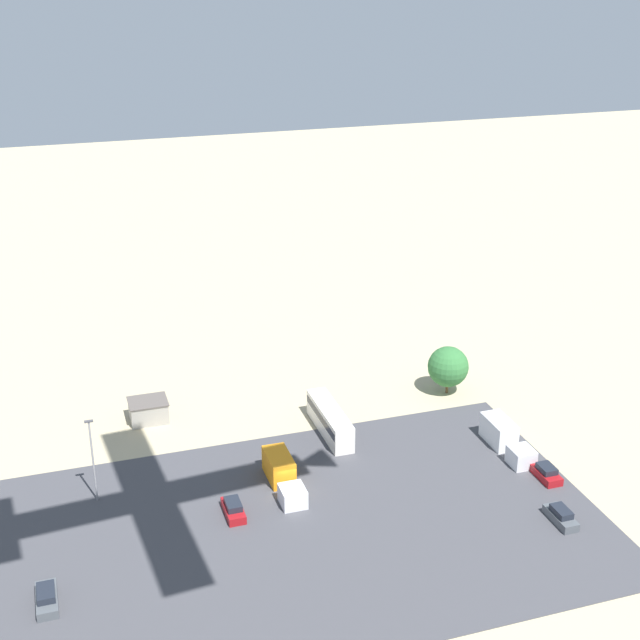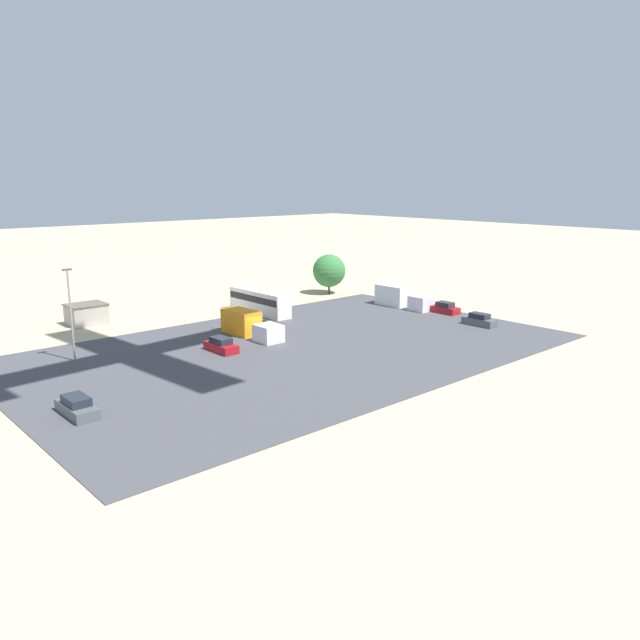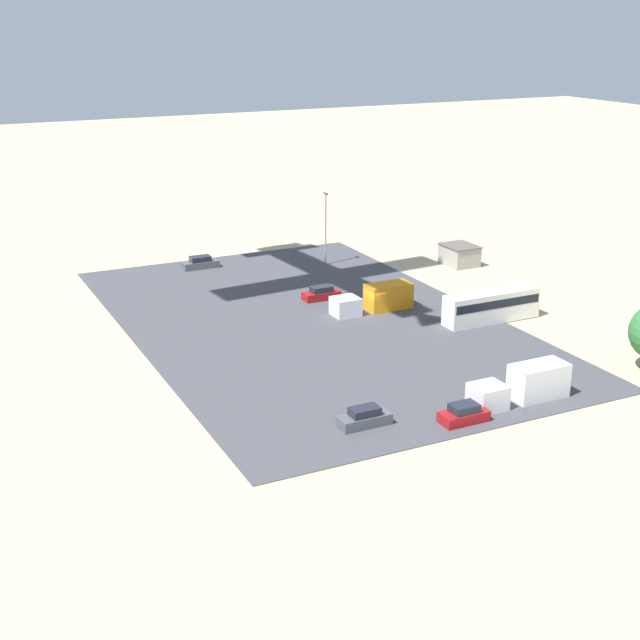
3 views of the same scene
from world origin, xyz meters
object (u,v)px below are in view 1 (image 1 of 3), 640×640
(parked_car_3, at_px, (47,598))
(parked_car_1, at_px, (561,516))
(parked_car_0, at_px, (233,509))
(parked_truck_1, at_px, (505,438))
(shed_building, at_px, (148,410))
(bus, at_px, (330,419))
(parked_truck_0, at_px, (283,475))
(parked_car_2, at_px, (546,473))

(parked_car_3, bearing_deg, parked_car_1, -3.73)
(parked_car_0, relative_size, parked_truck_1, 0.48)
(parked_car_1, bearing_deg, shed_building, -43.04)
(shed_building, relative_size, parked_car_1, 1.10)
(bus, distance_m, parked_truck_0, 12.64)
(parked_car_3, distance_m, parked_truck_1, 53.16)
(parked_car_1, distance_m, parked_car_3, 50.40)
(bus, xyz_separation_m, parked_truck_0, (8.53, 9.31, -0.45))
(shed_building, relative_size, parked_car_2, 1.18)
(bus, height_order, parked_truck_0, bus)
(parked_car_3, bearing_deg, parked_car_0, 23.70)
(parked_car_0, height_order, parked_car_3, same)
(parked_truck_0, bearing_deg, bus, -132.50)
(bus, xyz_separation_m, parked_car_3, (33.72, 21.30, -1.11))
(shed_building, xyz_separation_m, parked_car_0, (-5.51, 22.95, -0.62))
(bus, distance_m, parked_car_1, 29.67)
(parked_car_2, distance_m, parked_truck_1, 7.23)
(shed_building, distance_m, parked_car_3, 33.96)
(parked_car_3, bearing_deg, bus, 32.28)
(parked_car_2, xyz_separation_m, parked_truck_0, (28.01, -7.67, 0.66))
(parked_truck_0, distance_m, parked_truck_1, 26.74)
(parked_truck_0, relative_size, parked_truck_1, 1.02)
(shed_building, bearing_deg, parked_car_1, 136.96)
(shed_building, bearing_deg, parked_car_3, 66.86)
(parked_car_1, height_order, parked_truck_0, parked_truck_0)
(parked_car_0, xyz_separation_m, parked_car_1, (-31.44, 11.56, 0.01))
(shed_building, height_order, parked_car_2, shed_building)
(shed_building, height_order, parked_car_3, shed_building)
(parked_car_1, height_order, parked_car_3, parked_car_1)
(shed_building, relative_size, parked_car_0, 1.09)
(parked_car_2, bearing_deg, parked_truck_0, 164.69)
(parked_car_1, bearing_deg, parked_truck_0, -31.31)
(parked_car_2, bearing_deg, shed_building, 145.98)
(parked_car_0, bearing_deg, bus, -138.78)
(bus, relative_size, parked_car_3, 2.37)
(parked_car_0, xyz_separation_m, parked_car_3, (18.85, 8.28, 0.00))
(parked_car_0, bearing_deg, parked_car_1, 159.82)
(parked_car_2, bearing_deg, parked_truck_1, 100.28)
(parked_truck_1, bearing_deg, parked_car_0, 5.39)
(bus, bearing_deg, parked_car_2, 138.92)
(parked_car_0, distance_m, parked_truck_0, 7.38)
(parked_truck_0, xyz_separation_m, parked_truck_1, (-26.73, 0.59, 0.07))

